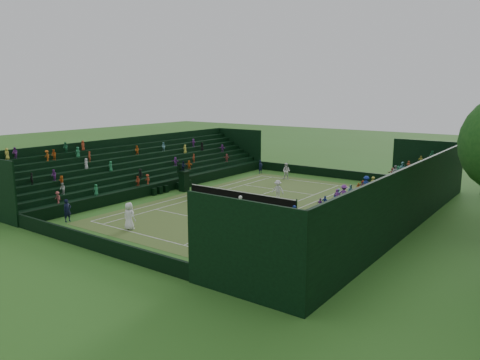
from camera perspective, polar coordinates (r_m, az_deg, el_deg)
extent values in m
plane|color=#366B21|center=(42.06, 0.00, -2.68)|extent=(160.00, 160.00, 0.00)
cube|color=#387A28|center=(42.06, 0.00, -2.67)|extent=(12.97, 26.77, 0.01)
cube|color=black|center=(55.34, 9.71, 0.99)|extent=(17.17, 0.20, 1.00)
cube|color=black|center=(31.00, -17.68, -7.24)|extent=(17.17, 0.20, 1.00)
cube|color=black|center=(37.73, 10.50, -3.67)|extent=(0.20, 31.77, 1.00)
cube|color=black|center=(47.32, -8.34, -0.64)|extent=(0.20, 31.77, 1.00)
cube|color=black|center=(37.53, 11.19, -3.78)|extent=(0.80, 32.00, 1.00)
cube|color=black|center=(37.16, 12.33, -3.61)|extent=(0.80, 32.00, 1.45)
cube|color=black|center=(36.80, 13.48, -3.44)|extent=(0.80, 32.00, 1.90)
cube|color=black|center=(36.46, 14.66, -3.27)|extent=(0.80, 32.00, 2.35)
cube|color=black|center=(36.14, 15.85, -3.08)|extent=(0.80, 32.00, 2.80)
cube|color=black|center=(35.83, 17.07, -2.90)|extent=(0.80, 32.00, 3.25)
cube|color=black|center=(35.54, 18.31, -2.71)|extent=(0.80, 32.00, 3.70)
cube|color=black|center=(35.27, 19.56, -2.52)|extent=(0.80, 32.00, 4.15)
cube|color=black|center=(35.06, 20.38, -2.02)|extent=(0.20, 32.00, 4.90)
cube|color=black|center=(47.67, -8.77, -0.57)|extent=(0.80, 32.00, 1.00)
cube|color=black|center=(48.18, -9.46, -0.19)|extent=(0.80, 32.00, 1.45)
cube|color=black|center=(48.70, -10.13, 0.17)|extent=(0.80, 32.00, 1.90)
cube|color=black|center=(49.23, -10.78, 0.53)|extent=(0.80, 32.00, 2.35)
cube|color=black|center=(49.77, -11.42, 0.88)|extent=(0.80, 32.00, 2.80)
cube|color=black|center=(50.32, -12.05, 1.23)|extent=(0.80, 32.00, 3.25)
cube|color=black|center=(50.88, -12.67, 1.56)|extent=(0.80, 32.00, 3.70)
cube|color=black|center=(51.44, -13.27, 1.89)|extent=(0.80, 32.00, 4.15)
cube|color=black|center=(51.76, -13.65, 2.35)|extent=(0.20, 32.00, 4.90)
cylinder|color=black|center=(45.50, -5.90, -1.01)|extent=(0.10, 0.10, 1.06)
cylinder|color=black|center=(38.91, 6.92, -3.07)|extent=(0.10, 0.10, 1.06)
cube|color=black|center=(41.95, 0.00, -2.07)|extent=(11.57, 0.02, 0.86)
cube|color=white|center=(41.85, 0.00, -1.44)|extent=(11.57, 0.04, 0.07)
cube|color=black|center=(46.58, -6.84, -0.20)|extent=(0.75, 0.75, 1.93)
cube|color=black|center=(46.39, -6.86, 1.04)|extent=(0.97, 0.97, 0.11)
cube|color=black|center=(46.58, -7.22, 1.54)|extent=(0.09, 0.97, 0.75)
imported|color=black|center=(46.30, -6.88, 1.71)|extent=(0.54, 0.60, 1.00)
cube|color=black|center=(45.34, -10.47, -1.41)|extent=(0.44, 0.44, 0.70)
cube|color=black|center=(45.40, -10.68, -0.83)|extent=(0.05, 0.44, 0.44)
cube|color=black|center=(45.88, -9.75, -1.24)|extent=(0.44, 0.44, 0.70)
cube|color=black|center=(45.94, -9.96, -0.66)|extent=(0.05, 0.44, 0.44)
cube|color=black|center=(46.42, -9.04, -1.07)|extent=(0.44, 0.44, 0.70)
cube|color=black|center=(46.49, -9.25, -0.51)|extent=(0.05, 0.44, 0.44)
cube|color=black|center=(47.68, -7.52, -0.71)|extent=(0.44, 0.44, 0.70)
cube|color=black|center=(47.75, -7.72, -0.16)|extent=(0.05, 0.44, 0.44)
cube|color=black|center=(48.25, -6.86, -0.56)|extent=(0.44, 0.44, 0.70)
cube|color=black|center=(48.31, -7.07, -0.01)|extent=(0.05, 0.44, 0.44)
cube|color=black|center=(48.83, -6.23, -0.41)|extent=(0.44, 0.44, 0.70)
cube|color=black|center=(48.89, -6.43, 0.13)|extent=(0.05, 0.44, 0.44)
imported|color=white|center=(34.54, -13.36, -4.30)|extent=(1.05, 0.76, 1.99)
imported|color=white|center=(36.73, 0.06, -3.25)|extent=(0.71, 0.53, 1.78)
imported|color=white|center=(52.74, 5.68, 1.08)|extent=(1.00, 0.84, 1.85)
imported|color=white|center=(42.81, 4.63, -1.22)|extent=(1.27, 0.86, 1.82)
imported|color=black|center=(56.33, 2.52, 1.63)|extent=(0.51, 0.66, 1.61)
imported|color=black|center=(37.98, -20.30, -3.50)|extent=(0.42, 0.64, 1.75)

